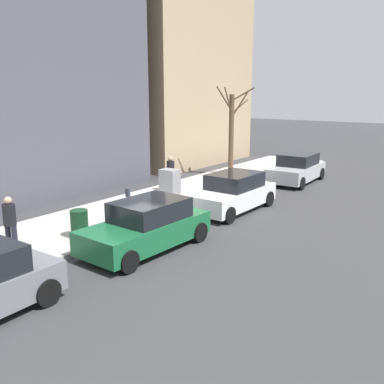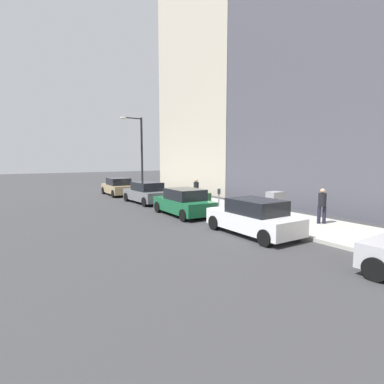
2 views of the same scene
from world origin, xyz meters
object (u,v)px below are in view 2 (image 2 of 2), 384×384
pedestrian_midblock (196,189)px  office_block_center (348,76)px  utility_box (275,207)px  pedestrian_near_meter (322,204)px  parked_car_tan (118,187)px  streetlamp (139,149)px  trash_bin (207,200)px  parked_car_grey (146,193)px  parked_car_green (184,202)px  parked_car_white (254,217)px  parking_meter (219,198)px  office_tower_right (234,77)px

pedestrian_midblock → office_block_center: office_block_center is taller
utility_box → pedestrian_near_meter: (1.31, -1.69, 0.24)m
pedestrian_midblock → parked_car_tan: bearing=-86.0°
streetlamp → trash_bin: size_ratio=7.22×
utility_box → trash_bin: bearing=94.5°
parked_car_tan → office_block_center: office_block_center is taller
parked_car_grey → parked_car_tan: size_ratio=0.99×
parked_car_tan → office_block_center: (12.80, -12.83, 8.37)m
parked_car_tan → trash_bin: parked_car_tan is taller
streetlamp → pedestrian_near_meter: streetlamp is taller
parked_car_green → streetlamp: (1.58, 9.77, 3.28)m
parked_car_tan → streetlamp: size_ratio=0.66×
parked_car_white → pedestrian_near_meter: pedestrian_near_meter is taller
parked_car_tan → parking_meter: 12.24m
streetlamp → office_tower_right: size_ratio=0.28×
parked_car_green → parking_meter: parked_car_green is taller
pedestrian_midblock → office_tower_right: size_ratio=0.07×
parking_meter → office_tower_right: 18.87m
office_block_center → pedestrian_midblock: bearing=156.3°
parked_car_green → trash_bin: (2.20, 0.78, -0.14)m
parked_car_grey → trash_bin: parked_car_grey is taller
parking_meter → pedestrian_near_meter: 5.46m
utility_box → office_tower_right: (9.96, 14.59, 10.74)m
parked_car_grey → office_tower_right: bearing=19.8°
streetlamp → pedestrian_near_meter: (2.33, -15.76, -2.93)m
utility_box → parked_car_green: bearing=121.1°
parked_car_white → office_block_center: size_ratio=0.23×
office_tower_right → trash_bin: bearing=-137.5°
parking_meter → streetlamp: size_ratio=0.21×
parked_car_white → pedestrian_midblock: (2.60, 8.11, 0.35)m
pedestrian_near_meter → parking_meter: bearing=-27.2°
parking_meter → pedestrian_near_meter: bearing=-66.7°
parked_car_grey → pedestrian_near_meter: 12.08m
parked_car_grey → pedestrian_near_meter: size_ratio=2.55×
parked_car_tan → pedestrian_midblock: (2.61, -8.36, 0.35)m
office_block_center → parking_meter: bearing=176.4°
trash_bin → office_tower_right: (10.36, 9.50, 10.99)m
office_block_center → streetlamp: bearing=134.8°
parked_car_grey → office_tower_right: office_tower_right is taller
trash_bin → pedestrian_near_meter: (1.71, -6.77, 0.49)m
parked_car_tan → pedestrian_midblock: pedestrian_midblock is taller
trash_bin → parked_car_white: bearing=-108.5°
parked_car_green → pedestrian_near_meter: pedestrian_near_meter is taller
parking_meter → pedestrian_near_meter: size_ratio=0.81×
parked_car_white → parked_car_green: 5.32m
parked_car_green → utility_box: 5.03m
parked_car_green → parked_car_grey: bearing=89.6°
parked_car_tan → streetlamp: 3.84m
parked_car_white → trash_bin: 6.43m
parked_car_grey → streetlamp: (1.33, 4.26, 3.28)m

